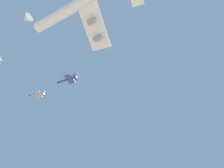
# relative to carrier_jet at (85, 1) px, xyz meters

# --- Properties ---
(carrier_jet) EXTENTS (78.35, 59.91, 22.40)m
(carrier_jet) POSITION_rel_carrier_jet_xyz_m (0.00, 0.00, 0.00)
(carrier_jet) COLOR white
(chase_jet_left_wing) EXTENTS (15.32, 8.82, 4.00)m
(chase_jet_left_wing) POSITION_rel_carrier_jet_xyz_m (89.38, -66.56, 23.39)
(chase_jet_left_wing) COLOR #999EA3
(chase_jet_trailing) EXTENTS (15.22, 8.24, 4.00)m
(chase_jet_trailing) POSITION_rel_carrier_jet_xyz_m (31.00, -35.23, -16.40)
(chase_jet_trailing) COLOR #38478C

